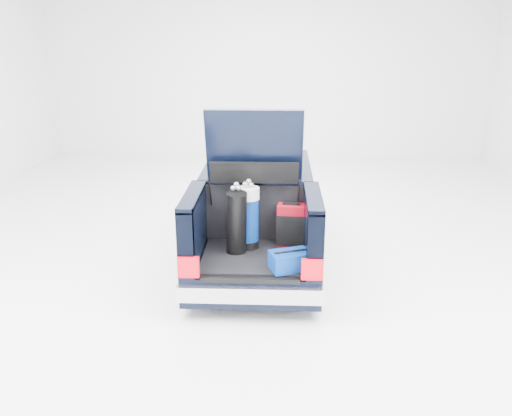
{
  "coord_description": "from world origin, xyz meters",
  "views": [
    {
      "loc": [
        0.33,
        -8.04,
        3.44
      ],
      "look_at": [
        0.0,
        -0.5,
        0.93
      ],
      "focal_mm": 38.0,
      "sensor_mm": 36.0,
      "label": 1
    }
  ],
  "objects_px": {
    "car": "(258,211)",
    "blue_duffel": "(290,261)",
    "black_golf_bag": "(237,222)",
    "blue_golf_bag": "(249,217)",
    "red_suitcase": "(291,225)"
  },
  "relations": [
    {
      "from": "blue_duffel",
      "to": "red_suitcase",
      "type": "bearing_deg",
      "value": 68.17
    },
    {
      "from": "car",
      "to": "red_suitcase",
      "type": "height_order",
      "value": "car"
    },
    {
      "from": "red_suitcase",
      "to": "blue_golf_bag",
      "type": "height_order",
      "value": "blue_golf_bag"
    },
    {
      "from": "red_suitcase",
      "to": "blue_golf_bag",
      "type": "xyz_separation_m",
      "value": [
        -0.57,
        -0.13,
        0.15
      ]
    },
    {
      "from": "black_golf_bag",
      "to": "blue_golf_bag",
      "type": "xyz_separation_m",
      "value": [
        0.15,
        0.21,
        0.0
      ]
    },
    {
      "from": "car",
      "to": "blue_duffel",
      "type": "xyz_separation_m",
      "value": [
        0.48,
        -2.01,
        0.04
      ]
    },
    {
      "from": "car",
      "to": "blue_golf_bag",
      "type": "distance_m",
      "value": 1.38
    },
    {
      "from": "black_golf_bag",
      "to": "blue_duffel",
      "type": "distance_m",
      "value": 0.9
    },
    {
      "from": "blue_golf_bag",
      "to": "car",
      "type": "bearing_deg",
      "value": 77.73
    },
    {
      "from": "car",
      "to": "blue_golf_bag",
      "type": "xyz_separation_m",
      "value": [
        -0.07,
        -1.33,
        0.36
      ]
    },
    {
      "from": "blue_duffel",
      "to": "car",
      "type": "bearing_deg",
      "value": 83.03
    },
    {
      "from": "car",
      "to": "black_golf_bag",
      "type": "xyz_separation_m",
      "value": [
        -0.21,
        -1.53,
        0.36
      ]
    },
    {
      "from": "blue_duffel",
      "to": "blue_golf_bag",
      "type": "bearing_deg",
      "value": 108.33
    },
    {
      "from": "red_suitcase",
      "to": "blue_duffel",
      "type": "height_order",
      "value": "red_suitcase"
    },
    {
      "from": "black_golf_bag",
      "to": "blue_duffel",
      "type": "height_order",
      "value": "black_golf_bag"
    }
  ]
}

